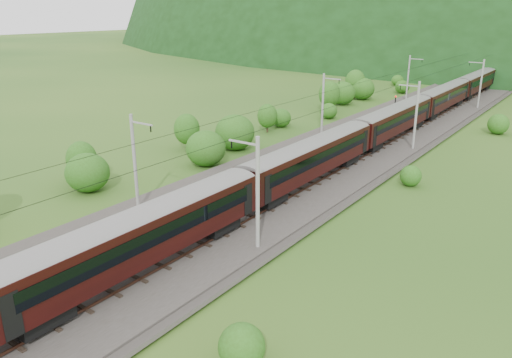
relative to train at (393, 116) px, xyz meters
The scene contains 14 objects.
ground 35.15m from the train, 93.93° to the right, with size 600.00×600.00×0.00m, color #234C17.
railbed 25.22m from the train, 95.50° to the right, with size 14.00×220.00×0.30m, color #38332D.
track_left 25.54m from the train, 100.91° to the right, with size 2.40×220.00×0.27m.
track_right 25.08m from the train, 90.00° to the right, with size 2.40×220.00×0.27m.
catenary_left 9.08m from the train, 161.19° to the right, with size 2.54×192.28×8.00m.
catenary_right 4.86m from the train, 37.96° to the right, with size 2.54×192.28×8.00m.
overhead_wires 25.30m from the train, 95.50° to the right, with size 4.83×198.00×0.03m.
mountain_ridge 292.01m from the train, 114.78° to the left, with size 336.00×280.00×132.00m, color black.
train is the anchor object (origin of this frame).
hazard_post_near 13.54m from the train, 100.31° to the right, with size 0.14×0.14×1.35m, color red.
hazard_post_far 6.53m from the train, 108.27° to the right, with size 0.18×0.18×1.70m, color red.
signal 19.66m from the train, 109.86° to the left, with size 0.27×0.27×2.43m.
vegetation_left 20.93m from the train, 140.49° to the right, with size 12.31×146.95×6.99m.
vegetation_right 39.21m from the train, 76.65° to the right, with size 5.09×89.46×2.87m.
Camera 1 is at (24.68, -25.86, 16.27)m, focal length 35.00 mm.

